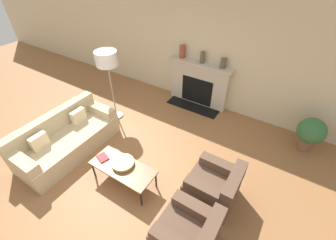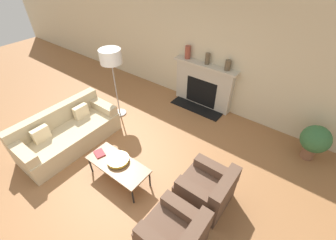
% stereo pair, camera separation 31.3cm
% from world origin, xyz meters
% --- Properties ---
extents(ground_plane, '(18.00, 18.00, 0.00)m').
position_xyz_m(ground_plane, '(0.00, 0.00, 0.00)').
color(ground_plane, '#99663D').
extents(wall_back, '(18.00, 0.06, 2.90)m').
position_xyz_m(wall_back, '(0.00, 3.10, 1.45)').
color(wall_back, beige).
rests_on(wall_back, ground_plane).
extents(fireplace, '(1.67, 0.59, 1.16)m').
position_xyz_m(fireplace, '(-0.12, 2.96, 0.56)').
color(fireplace, beige).
rests_on(fireplace, ground_plane).
extents(couch, '(0.90, 2.04, 0.79)m').
position_xyz_m(couch, '(-1.62, -0.08, 0.30)').
color(couch, '#CCB78E').
rests_on(couch, ground_plane).
extents(armchair_near, '(0.80, 0.75, 0.75)m').
position_xyz_m(armchair_near, '(1.41, -0.44, 0.30)').
color(armchair_near, brown).
rests_on(armchair_near, ground_plane).
extents(armchair_far, '(0.80, 0.75, 0.75)m').
position_xyz_m(armchair_far, '(1.41, 0.48, 0.30)').
color(armchair_far, brown).
rests_on(armchair_far, ground_plane).
extents(coffee_table, '(1.18, 0.51, 0.41)m').
position_xyz_m(coffee_table, '(-0.07, -0.08, 0.37)').
color(coffee_table, brown).
rests_on(coffee_table, ground_plane).
extents(bowl, '(0.39, 0.39, 0.07)m').
position_xyz_m(bowl, '(-0.10, -0.03, 0.45)').
color(bowl, gold).
rests_on(bowl, coffee_table).
extents(book, '(0.25, 0.22, 0.02)m').
position_xyz_m(book, '(-0.51, -0.12, 0.42)').
color(book, '#9E2D33').
rests_on(book, coffee_table).
extents(floor_lamp, '(0.48, 0.48, 1.68)m').
position_xyz_m(floor_lamp, '(-1.57, 1.32, 1.45)').
color(floor_lamp, gray).
rests_on(floor_lamp, ground_plane).
extents(mantel_vase_left, '(0.14, 0.14, 0.32)m').
position_xyz_m(mantel_vase_left, '(-0.65, 2.97, 1.31)').
color(mantel_vase_left, brown).
rests_on(mantel_vase_left, fireplace).
extents(mantel_vase_center_left, '(0.11, 0.11, 0.27)m').
position_xyz_m(mantel_vase_center_left, '(-0.09, 2.97, 1.29)').
color(mantel_vase_center_left, brown).
rests_on(mantel_vase_center_left, fireplace).
extents(mantel_vase_center_right, '(0.13, 0.13, 0.23)m').
position_xyz_m(mantel_vase_center_right, '(0.43, 2.97, 1.27)').
color(mantel_vase_center_right, brown).
rests_on(mantel_vase_center_right, fireplace).
extents(potted_plant, '(0.54, 0.54, 0.77)m').
position_xyz_m(potted_plant, '(2.58, 2.59, 0.47)').
color(potted_plant, brown).
rests_on(potted_plant, ground_plane).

